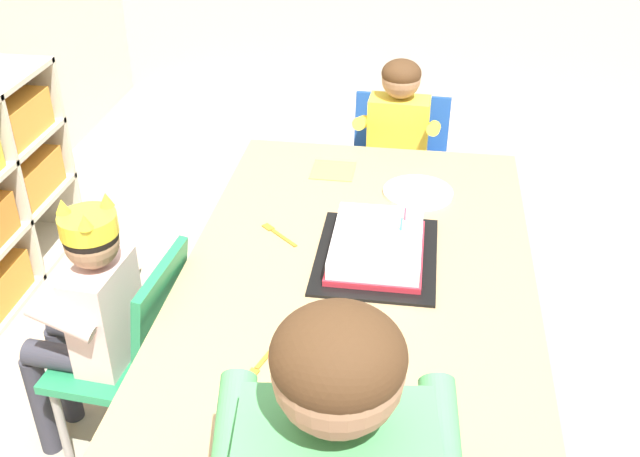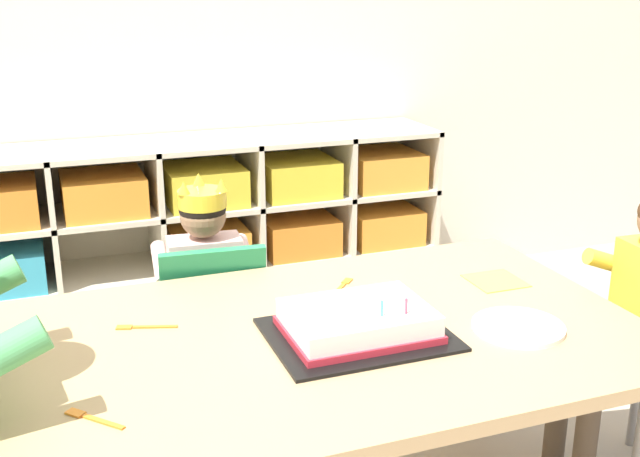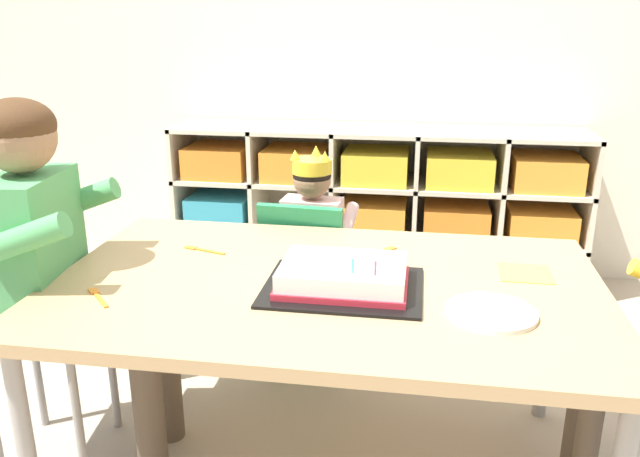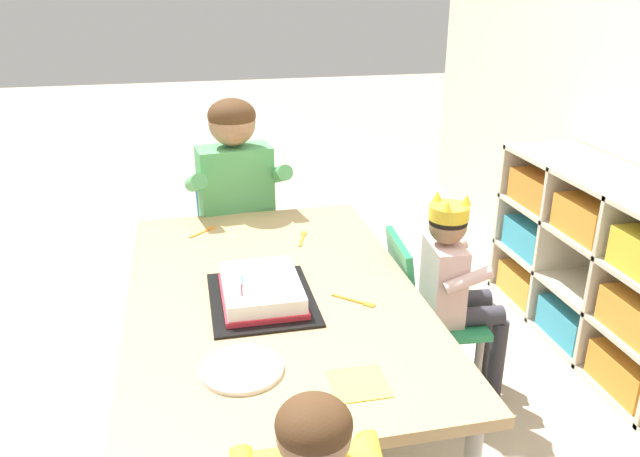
{
  "view_description": "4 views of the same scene",
  "coord_description": "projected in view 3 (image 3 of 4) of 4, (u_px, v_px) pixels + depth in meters",
  "views": [
    {
      "loc": [
        -1.56,
        -0.13,
        1.67
      ],
      "look_at": [
        -0.05,
        0.09,
        0.72
      ],
      "focal_mm": 41.9,
      "sensor_mm": 36.0,
      "label": 1
    },
    {
      "loc": [
        -0.57,
        -1.48,
        1.34
      ],
      "look_at": [
        0.02,
        0.13,
        0.79
      ],
      "focal_mm": 43.66,
      "sensor_mm": 36.0,
      "label": 2
    },
    {
      "loc": [
        0.23,
        -1.51,
        1.23
      ],
      "look_at": [
        -0.03,
        0.11,
        0.69
      ],
      "focal_mm": 35.92,
      "sensor_mm": 36.0,
      "label": 3
    },
    {
      "loc": [
        1.72,
        -0.22,
        1.5
      ],
      "look_at": [
        0.01,
        0.15,
        0.79
      ],
      "focal_mm": 35.09,
      "sensor_mm": 36.0,
      "label": 4
    }
  ],
  "objects": [
    {
      "name": "birthday_cake_on_tray",
      "position": [
        343.0,
        278.0,
        1.6
      ],
      "size": [
        0.39,
        0.31,
        0.1
      ],
      "color": "black",
      "rests_on": "activity_table"
    },
    {
      "name": "activity_table",
      "position": [
        326.0,
        296.0,
        1.66
      ],
      "size": [
        1.42,
        0.88,
        0.59
      ],
      "color": "tan",
      "rests_on": "ground"
    },
    {
      "name": "adult_helper_seated",
      "position": [
        57.0,
        248.0,
        1.71
      ],
      "size": [
        0.45,
        0.43,
        1.05
      ],
      "rotation": [
        0.0,
        0.0,
        1.69
      ],
      "color": "#4C9E5B",
      "rests_on": "ground"
    },
    {
      "name": "paper_napkin_square",
      "position": [
        526.0,
        273.0,
        1.7
      ],
      "size": [
        0.14,
        0.14,
        0.0
      ],
      "primitive_type": "cube",
      "rotation": [
        0.0,
        0.0,
        -0.01
      ],
      "color": "#F4DB4C",
      "rests_on": "activity_table"
    },
    {
      "name": "fork_by_napkin",
      "position": [
        98.0,
        296.0,
        1.56
      ],
      "size": [
        0.1,
        0.11,
        0.0
      ],
      "rotation": [
        0.0,
        0.0,
        5.46
      ],
      "color": "orange",
      "rests_on": "activity_table"
    },
    {
      "name": "classroom_chair_adult_side",
      "position": [
        30.0,
        323.0,
        1.78
      ],
      "size": [
        0.35,
        0.35,
        0.67
      ],
      "rotation": [
        0.0,
        0.0,
        1.69
      ],
      "color": "blue",
      "rests_on": "ground"
    },
    {
      "name": "paper_plate_stack",
      "position": [
        491.0,
        313.0,
        1.46
      ],
      "size": [
        0.21,
        0.21,
        0.01
      ],
      "primitive_type": "cylinder",
      "color": "white",
      "rests_on": "activity_table"
    },
    {
      "name": "storage_cubby_shelf",
      "position": [
        372.0,
        209.0,
        3.07
      ],
      "size": [
        1.91,
        0.38,
        0.75
      ],
      "color": "beige",
      "rests_on": "ground"
    },
    {
      "name": "fork_near_cake_tray",
      "position": [
        202.0,
        250.0,
        1.87
      ],
      "size": [
        0.14,
        0.06,
        0.0
      ],
      "rotation": [
        0.0,
        0.0,
        5.97
      ],
      "color": "orange",
      "rests_on": "activity_table"
    },
    {
      "name": "child_with_crown",
      "position": [
        315.0,
        230.0,
        2.34
      ],
      "size": [
        0.31,
        0.31,
        0.81
      ],
      "rotation": [
        0.0,
        0.0,
        3.06
      ],
      "color": "beige",
      "rests_on": "ground"
    },
    {
      "name": "fork_beside_plate_stack",
      "position": [
        380.0,
        252.0,
        1.85
      ],
      "size": [
        0.11,
        0.12,
        0.0
      ],
      "rotation": [
        0.0,
        0.0,
        3.97
      ],
      "color": "orange",
      "rests_on": "activity_table"
    },
    {
      "name": "classroom_chair_blue",
      "position": [
        308.0,
        273.0,
        2.27
      ],
      "size": [
        0.34,
        0.35,
        0.65
      ],
      "rotation": [
        0.0,
        0.0,
        3.06
      ],
      "color": "#238451",
      "rests_on": "ground"
    }
  ]
}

